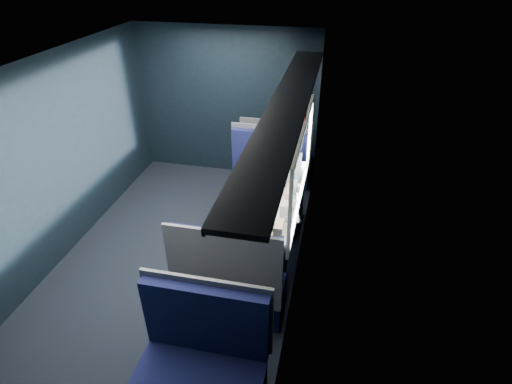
% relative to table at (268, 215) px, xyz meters
% --- Properties ---
extents(ground, '(2.80, 4.20, 0.01)m').
position_rel_table_xyz_m(ground, '(-1.03, 0.00, -0.67)').
color(ground, black).
extents(room_shell, '(3.00, 4.40, 2.40)m').
position_rel_table_xyz_m(room_shell, '(-1.01, 0.00, 0.81)').
color(room_shell, black).
rests_on(room_shell, ground).
extents(table, '(0.62, 1.00, 0.74)m').
position_rel_table_xyz_m(table, '(0.00, 0.00, 0.00)').
color(table, '#54565E').
rests_on(table, ground).
extents(seat_bay_near, '(1.04, 0.62, 1.26)m').
position_rel_table_xyz_m(seat_bay_near, '(-0.20, 0.87, -0.24)').
color(seat_bay_near, '#0C0F38').
rests_on(seat_bay_near, ground).
extents(seat_bay_far, '(1.04, 0.62, 1.26)m').
position_rel_table_xyz_m(seat_bay_far, '(-0.18, -0.87, -0.25)').
color(seat_bay_far, '#0C0F38').
rests_on(seat_bay_far, ground).
extents(seat_row_front, '(1.04, 0.51, 1.16)m').
position_rel_table_xyz_m(seat_row_front, '(-0.18, 1.80, -0.25)').
color(seat_row_front, '#0C0F38').
rests_on(seat_row_front, ground).
extents(seat_row_back, '(1.04, 0.51, 1.16)m').
position_rel_table_xyz_m(seat_row_back, '(-0.18, -1.80, -0.25)').
color(seat_row_back, '#0C0F38').
rests_on(seat_row_back, ground).
extents(man, '(0.53, 0.56, 1.32)m').
position_rel_table_xyz_m(man, '(0.07, 0.70, 0.06)').
color(man, black).
rests_on(man, ground).
extents(woman, '(0.53, 0.56, 1.32)m').
position_rel_table_xyz_m(woman, '(0.07, -0.71, 0.06)').
color(woman, black).
rests_on(woman, ground).
extents(papers, '(0.77, 0.93, 0.01)m').
position_rel_table_xyz_m(papers, '(-0.09, -0.04, 0.08)').
color(papers, white).
rests_on(papers, table).
extents(laptop, '(0.25, 0.31, 0.21)m').
position_rel_table_xyz_m(laptop, '(0.30, -0.06, 0.13)').
color(laptop, silver).
rests_on(laptop, table).
extents(bottle_small, '(0.07, 0.07, 0.24)m').
position_rel_table_xyz_m(bottle_small, '(0.23, 0.40, 0.18)').
color(bottle_small, silver).
rests_on(bottle_small, table).
extents(cup, '(0.07, 0.07, 0.09)m').
position_rel_table_xyz_m(cup, '(0.30, 0.44, 0.12)').
color(cup, white).
rests_on(cup, table).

